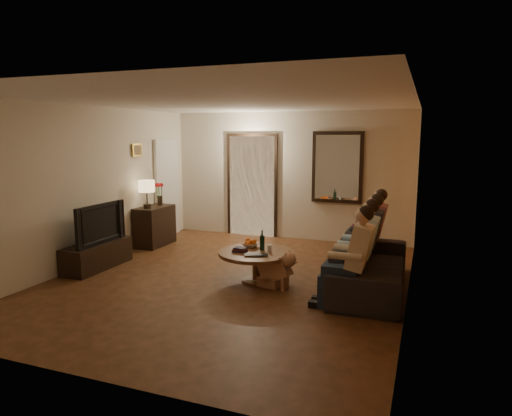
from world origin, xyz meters
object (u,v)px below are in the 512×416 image
at_px(person_a, 354,262).
at_px(dog, 275,268).
at_px(bowl, 251,245).
at_px(tv_stand, 97,255).
at_px(coffee_table, 257,266).
at_px(laptop, 256,256).
at_px(person_b, 361,251).
at_px(wine_bottle, 262,240).
at_px(dresser, 155,226).
at_px(person_c, 367,241).
at_px(sofa, 371,265).
at_px(tv, 95,223).
at_px(person_d, 372,233).
at_px(table_lamp, 147,194).

xyz_separation_m(person_a, dog, (-1.15, 0.44, -0.32)).
bearing_deg(bowl, tv_stand, -168.76).
height_order(coffee_table, laptop, laptop).
distance_m(person_b, wine_bottle, 1.45).
xyz_separation_m(dresser, dog, (2.99, -1.58, -0.10)).
xyz_separation_m(person_b, wine_bottle, (-1.45, 0.12, 0.01)).
xyz_separation_m(person_a, person_c, (0.00, 1.20, 0.00)).
xyz_separation_m(dresser, bowl, (2.47, -1.18, 0.10)).
xyz_separation_m(dresser, person_b, (4.14, -1.42, 0.22)).
height_order(sofa, person_a, person_a).
height_order(person_c, dog, person_c).
distance_m(dresser, sofa, 4.39).
distance_m(tv_stand, tv, 0.53).
bearing_deg(sofa, person_c, 16.82).
bearing_deg(person_d, tv_stand, -160.71).
distance_m(dresser, laptop, 3.22).
relative_size(bowl, wine_bottle, 0.84).
height_order(person_c, laptop, person_c).
relative_size(person_a, wine_bottle, 3.87).
bearing_deg(table_lamp, dog, -24.42).
height_order(person_a, coffee_table, person_a).
xyz_separation_m(tv, person_c, (4.14, 0.85, -0.13)).
relative_size(sofa, coffee_table, 2.06).
xyz_separation_m(person_a, laptop, (-1.40, 0.34, -0.14)).
relative_size(dresser, dog, 1.53).
distance_m(table_lamp, person_b, 4.33).
relative_size(tv_stand, person_d, 1.04).
bearing_deg(person_d, bowl, -150.20).
relative_size(dresser, coffee_table, 0.77).
xyz_separation_m(dog, laptop, (-0.25, -0.10, 0.18)).
xyz_separation_m(sofa, laptop, (-1.50, -0.56, 0.13)).
xyz_separation_m(tv_stand, sofa, (4.24, 0.55, 0.13)).
bearing_deg(tv_stand, wine_bottle, 7.81).
relative_size(coffee_table, laptop, 3.39).
height_order(table_lamp, laptop, table_lamp).
relative_size(table_lamp, tv, 0.49).
distance_m(table_lamp, person_c, 4.21).
xyz_separation_m(table_lamp, dog, (2.99, -1.36, -0.75)).
height_order(tv_stand, wine_bottle, wine_bottle).
height_order(person_b, coffee_table, person_b).
height_order(sofa, person_c, person_c).
height_order(dresser, tv, tv).
bearing_deg(tv_stand, table_lamp, 90.00).
relative_size(tv, person_c, 0.92).
xyz_separation_m(person_d, laptop, (-1.40, -1.46, -0.14)).
relative_size(dresser, wine_bottle, 2.76).
bearing_deg(person_b, person_a, -90.00).
bearing_deg(bowl, wine_bottle, -27.55).
distance_m(person_d, coffee_table, 1.94).
xyz_separation_m(dog, wine_bottle, (-0.30, 0.28, 0.32)).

